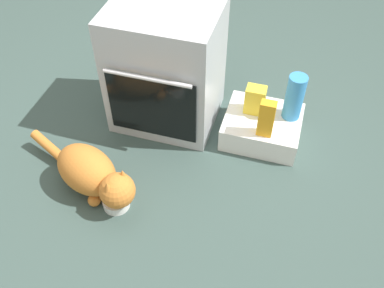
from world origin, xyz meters
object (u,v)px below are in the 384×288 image
Objects in this scene: cat at (92,174)px; snack_bag at (255,100)px; pantry_cabinet at (262,127)px; food_bowl at (116,202)px; juice_carton at (266,119)px; oven at (166,67)px; water_bottle at (294,97)px.

cat is 4.42× the size of snack_bag.
cat is at bearing -139.76° from pantry_cabinet.
pantry_cabinet is at bearing 48.67° from food_bowl.
cat is 3.31× the size of juice_carton.
oven is 0.69m from juice_carton.
water_bottle is at bearing 60.87° from cat.
oven is at bearing 98.08° from cat.
oven is 5.28× the size of food_bowl.
juice_carton is (0.10, -0.18, 0.03)m from snack_bag.
oven is 2.61× the size of water_bottle.
oven is 0.99× the size of cat.
water_bottle is at bearing 3.17° from oven.
juice_carton is (0.66, -0.15, -0.11)m from oven.
water_bottle is (0.23, 0.02, 0.06)m from snack_bag.
juice_carton is (0.70, 0.63, 0.25)m from food_bowl.
food_bowl is at bearing -131.33° from pantry_cabinet.
oven is at bearing -177.53° from snack_bag.
oven reaches higher than food_bowl.
cat is 1.03m from juice_carton.
oven is 3.27× the size of juice_carton.
water_bottle is (0.16, 0.06, 0.23)m from pantry_cabinet.
snack_bag is (0.56, 0.02, -0.14)m from oven.
food_bowl is 0.20m from cat.
food_bowl is at bearing 0.00° from cat.
oven reaches higher than water_bottle.
snack_bag is at bearing 67.59° from cat.
cat is 2.65× the size of water_bottle.
snack_bag is (-0.07, 0.04, 0.17)m from pantry_cabinet.
juice_carton reaches higher than snack_bag.
pantry_cabinet is 1.08m from cat.
snack_bag is at bearing 53.37° from food_bowl.
oven is at bearing -176.83° from water_bottle.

